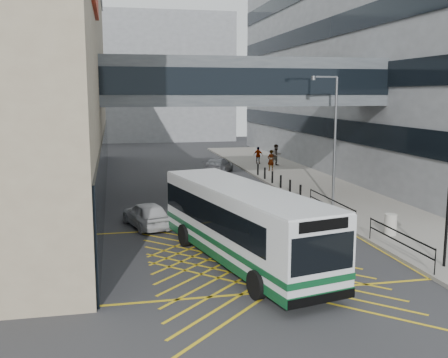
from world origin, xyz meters
TOP-DOWN VIEW (x-y plane):
  - ground at (0.00, 0.00)m, footprint 120.00×120.00m
  - building_right at (23.98, 24.00)m, footprint 24.09×44.00m
  - building_far at (-2.00, 60.00)m, footprint 28.00×16.00m
  - skybridge at (3.00, 12.00)m, footprint 20.00×4.10m
  - pavement at (9.00, 15.00)m, footprint 6.00×54.00m
  - box_junction at (0.00, 0.00)m, footprint 12.00×9.00m
  - bus at (-0.40, -1.10)m, footprint 4.96×11.35m
  - car_white at (-3.76, 5.39)m, footprint 2.88×4.58m
  - car_dark at (0.18, 13.44)m, footprint 2.91×4.76m
  - car_silver at (3.45, 22.64)m, footprint 3.66×4.95m
  - street_lamp at (7.31, 7.75)m, footprint 1.73×0.37m
  - litter_bin at (7.41, 0.93)m, footprint 0.58×0.58m
  - kerb_railings at (6.15, 1.78)m, footprint 0.05×12.54m
  - bollards at (6.25, 15.00)m, footprint 0.14×10.14m
  - pedestrian_a at (8.03, 22.23)m, footprint 0.83×0.70m
  - pedestrian_b at (9.48, 25.19)m, footprint 1.07×0.79m
  - pedestrian_c at (8.16, 26.71)m, footprint 1.04×0.91m

SIDE VIEW (x-z plane):
  - ground at x=0.00m, z-range 0.00..0.00m
  - box_junction at x=0.00m, z-range 0.00..0.01m
  - pavement at x=9.00m, z-range 0.00..0.16m
  - bollards at x=6.25m, z-range 0.16..1.06m
  - litter_bin at x=7.41m, z-range 0.16..1.16m
  - car_white at x=-3.76m, z-range 0.00..1.36m
  - car_dark at x=0.18m, z-range 0.00..1.39m
  - car_silver at x=3.45m, z-range 0.00..1.42m
  - kerb_railings at x=6.15m, z-range 0.38..1.38m
  - pedestrian_c at x=8.16m, z-range 0.16..1.77m
  - pedestrian_a at x=8.03m, z-range 0.16..1.95m
  - pedestrian_b at x=9.48m, z-range 0.16..2.11m
  - bus at x=-0.40m, z-range 0.11..3.21m
  - street_lamp at x=7.31m, z-range 0.69..8.30m
  - skybridge at x=3.00m, z-range 6.00..9.00m
  - building_far at x=-2.00m, z-range 0.00..18.00m
  - building_right at x=23.98m, z-range 0.00..20.00m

